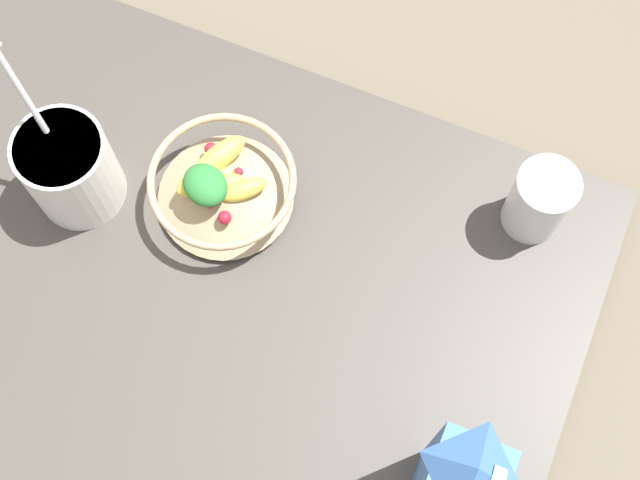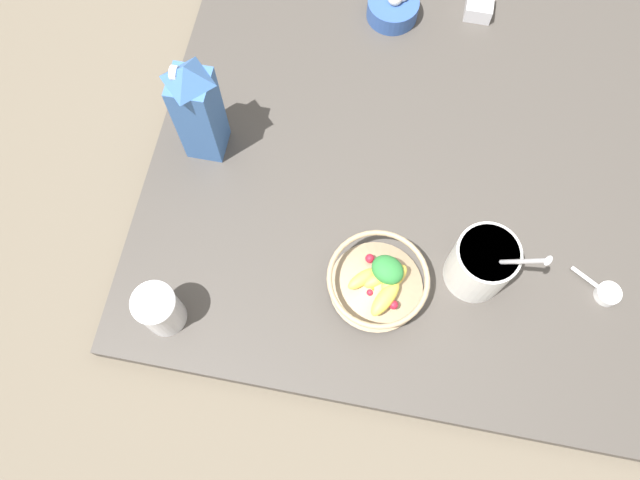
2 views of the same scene
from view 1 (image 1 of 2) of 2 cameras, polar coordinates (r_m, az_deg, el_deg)
ground_plane at (r=1.15m, az=-14.01°, el=-10.70°), size 6.00×6.00×0.00m
countertop at (r=1.13m, az=-14.22°, el=-10.54°), size 1.06×1.06×0.04m
fruit_bowl at (r=1.13m, az=-6.27°, el=3.44°), size 0.19×0.19×0.09m
yogurt_tub at (r=1.14m, az=-15.78°, el=4.53°), size 0.11×0.13×0.25m
drinking_cup at (r=1.13m, az=13.89°, el=2.51°), size 0.08×0.08×0.11m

